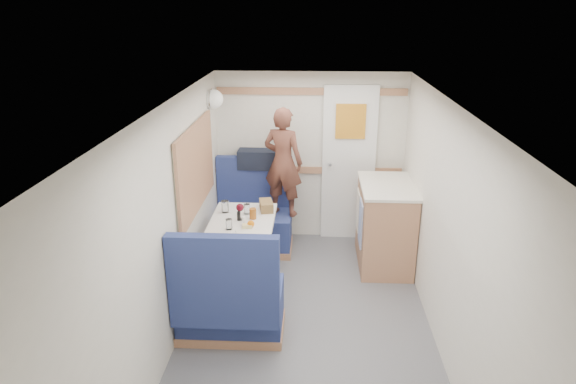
# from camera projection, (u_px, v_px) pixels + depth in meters

# --- Properties ---
(floor) EXTENTS (4.50, 4.50, 0.00)m
(floor) POSITION_uv_depth(u_px,v_px,m) (306.00, 348.00, 4.28)
(floor) COLOR #515156
(floor) RESTS_ON ground
(ceiling) EXTENTS (4.50, 4.50, 0.00)m
(ceiling) POSITION_uv_depth(u_px,v_px,m) (309.00, 110.00, 3.60)
(ceiling) COLOR silver
(ceiling) RESTS_ON wall_back
(wall_back) EXTENTS (2.20, 0.02, 2.00)m
(wall_back) POSITION_uv_depth(u_px,v_px,m) (310.00, 158.00, 6.05)
(wall_back) COLOR silver
(wall_back) RESTS_ON floor
(wall_left) EXTENTS (0.02, 4.50, 2.00)m
(wall_left) POSITION_uv_depth(u_px,v_px,m) (166.00, 236.00, 3.99)
(wall_left) COLOR silver
(wall_left) RESTS_ON floor
(wall_right) EXTENTS (0.02, 4.50, 2.00)m
(wall_right) POSITION_uv_depth(u_px,v_px,m) (452.00, 242.00, 3.89)
(wall_right) COLOR silver
(wall_right) RESTS_ON floor
(oak_trim_low) EXTENTS (2.15, 0.02, 0.08)m
(oak_trim_low) POSITION_uv_depth(u_px,v_px,m) (310.00, 170.00, 6.08)
(oak_trim_low) COLOR #916041
(oak_trim_low) RESTS_ON wall_back
(oak_trim_high) EXTENTS (2.15, 0.02, 0.08)m
(oak_trim_high) POSITION_uv_depth(u_px,v_px,m) (311.00, 91.00, 5.76)
(oak_trim_high) COLOR #916041
(oak_trim_high) RESTS_ON wall_back
(side_window) EXTENTS (0.04, 1.30, 0.72)m
(side_window) POSITION_uv_depth(u_px,v_px,m) (195.00, 167.00, 4.85)
(side_window) COLOR #ABBB9E
(side_window) RESTS_ON wall_left
(rear_door) EXTENTS (0.62, 0.12, 1.86)m
(rear_door) POSITION_uv_depth(u_px,v_px,m) (349.00, 161.00, 6.01)
(rear_door) COLOR white
(rear_door) RESTS_ON wall_back
(dinette_table) EXTENTS (0.62, 0.92, 0.72)m
(dinette_table) POSITION_uv_depth(u_px,v_px,m) (243.00, 234.00, 5.06)
(dinette_table) COLOR white
(dinette_table) RESTS_ON floor
(bench_far) EXTENTS (0.90, 0.59, 1.05)m
(bench_far) POSITION_uv_depth(u_px,v_px,m) (253.00, 224.00, 5.96)
(bench_far) COLOR navy
(bench_far) RESTS_ON floor
(bench_near) EXTENTS (0.90, 0.59, 1.05)m
(bench_near) POSITION_uv_depth(u_px,v_px,m) (230.00, 306.00, 4.34)
(bench_near) COLOR navy
(bench_near) RESTS_ON floor
(ledge) EXTENTS (0.90, 0.14, 0.04)m
(ledge) POSITION_uv_depth(u_px,v_px,m) (255.00, 170.00, 6.00)
(ledge) COLOR #916041
(ledge) RESTS_ON bench_far
(dome_light) EXTENTS (0.20, 0.20, 0.20)m
(dome_light) POSITION_uv_depth(u_px,v_px,m) (214.00, 99.00, 5.47)
(dome_light) COLOR white
(dome_light) RESTS_ON wall_left
(galley_counter) EXTENTS (0.57, 0.92, 0.92)m
(galley_counter) POSITION_uv_depth(u_px,v_px,m) (385.00, 224.00, 5.54)
(galley_counter) COLOR #916041
(galley_counter) RESTS_ON floor
(person) EXTENTS (0.52, 0.42, 1.23)m
(person) POSITION_uv_depth(u_px,v_px,m) (283.00, 162.00, 5.65)
(person) COLOR brown
(person) RESTS_ON bench_far
(duffel_bag) EXTENTS (0.46, 0.23, 0.22)m
(duffel_bag) POSITION_uv_depth(u_px,v_px,m) (258.00, 159.00, 5.96)
(duffel_bag) COLOR black
(duffel_bag) RESTS_ON ledge
(tray) EXTENTS (0.32, 0.37, 0.02)m
(tray) POSITION_uv_depth(u_px,v_px,m) (251.00, 235.00, 4.65)
(tray) COLOR white
(tray) RESTS_ON dinette_table
(orange_fruit) EXTENTS (0.07, 0.07, 0.07)m
(orange_fruit) POSITION_uv_depth(u_px,v_px,m) (251.00, 224.00, 4.79)
(orange_fruit) COLOR #D95B09
(orange_fruit) RESTS_ON tray
(cheese_block) EXTENTS (0.09, 0.06, 0.03)m
(cheese_block) POSITION_uv_depth(u_px,v_px,m) (247.00, 226.00, 4.78)
(cheese_block) COLOR #F5E98E
(cheese_block) RESTS_ON tray
(wine_glass) EXTENTS (0.08, 0.08, 0.17)m
(wine_glass) POSITION_uv_depth(u_px,v_px,m) (240.00, 208.00, 4.97)
(wine_glass) COLOR white
(wine_glass) RESTS_ON dinette_table
(tumbler_left) EXTENTS (0.06, 0.06, 0.10)m
(tumbler_left) POSITION_uv_depth(u_px,v_px,m) (229.00, 224.00, 4.78)
(tumbler_left) COLOR white
(tumbler_left) RESTS_ON dinette_table
(tumbler_mid) EXTENTS (0.08, 0.08, 0.12)m
(tumbler_mid) POSITION_uv_depth(u_px,v_px,m) (225.00, 207.00, 5.17)
(tumbler_mid) COLOR white
(tumbler_mid) RESTS_ON dinette_table
(tumbler_right) EXTENTS (0.06, 0.06, 0.10)m
(tumbler_right) POSITION_uv_depth(u_px,v_px,m) (247.00, 209.00, 5.14)
(tumbler_right) COLOR silver
(tumbler_right) RESTS_ON dinette_table
(beer_glass) EXTENTS (0.07, 0.07, 0.11)m
(beer_glass) POSITION_uv_depth(u_px,v_px,m) (253.00, 214.00, 5.02)
(beer_glass) COLOR #8E4B14
(beer_glass) RESTS_ON dinette_table
(pepper_grinder) EXTENTS (0.04, 0.04, 0.09)m
(pepper_grinder) POSITION_uv_depth(u_px,v_px,m) (239.00, 216.00, 4.98)
(pepper_grinder) COLOR black
(pepper_grinder) RESTS_ON dinette_table
(salt_grinder) EXTENTS (0.03, 0.03, 0.09)m
(salt_grinder) POSITION_uv_depth(u_px,v_px,m) (244.00, 221.00, 4.87)
(salt_grinder) COLOR white
(salt_grinder) RESTS_ON dinette_table
(bread_loaf) EXTENTS (0.17, 0.25, 0.10)m
(bread_loaf) POSITION_uv_depth(u_px,v_px,m) (266.00, 206.00, 5.23)
(bread_loaf) COLOR brown
(bread_loaf) RESTS_ON dinette_table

